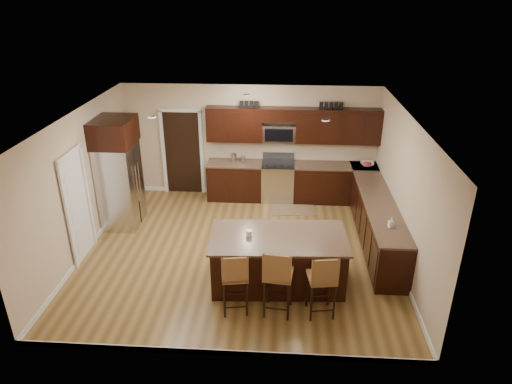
# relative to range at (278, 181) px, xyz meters

# --- Properties ---
(floor) EXTENTS (6.00, 6.00, 0.00)m
(floor) POSITION_rel_range_xyz_m (-0.68, -2.45, -0.47)
(floor) COLOR olive
(floor) RESTS_ON ground
(ceiling) EXTENTS (6.00, 6.00, 0.00)m
(ceiling) POSITION_rel_range_xyz_m (-0.68, -2.45, 2.23)
(ceiling) COLOR silver
(ceiling) RESTS_ON wall_back
(wall_back) EXTENTS (6.00, 0.00, 6.00)m
(wall_back) POSITION_rel_range_xyz_m (-0.68, 0.30, 0.88)
(wall_back) COLOR #C9B091
(wall_back) RESTS_ON floor
(wall_left) EXTENTS (0.00, 5.50, 5.50)m
(wall_left) POSITION_rel_range_xyz_m (-3.68, -2.45, 0.88)
(wall_left) COLOR #C9B091
(wall_left) RESTS_ON floor
(wall_right) EXTENTS (0.00, 5.50, 5.50)m
(wall_right) POSITION_rel_range_xyz_m (2.32, -2.45, 0.88)
(wall_right) COLOR #C9B091
(wall_right) RESTS_ON floor
(base_cabinets) EXTENTS (4.02, 3.96, 0.92)m
(base_cabinets) POSITION_rel_range_xyz_m (1.22, -1.01, -0.01)
(base_cabinets) COLOR black
(base_cabinets) RESTS_ON floor
(upper_cabinets) EXTENTS (4.00, 0.33, 0.80)m
(upper_cabinets) POSITION_rel_range_xyz_m (0.36, 0.13, 1.37)
(upper_cabinets) COLOR black
(upper_cabinets) RESTS_ON wall_back
(range) EXTENTS (0.76, 0.64, 1.11)m
(range) POSITION_rel_range_xyz_m (0.00, 0.00, 0.00)
(range) COLOR silver
(range) RESTS_ON floor
(microwave) EXTENTS (0.76, 0.31, 0.40)m
(microwave) POSITION_rel_range_xyz_m (0.00, 0.15, 1.15)
(microwave) COLOR silver
(microwave) RESTS_ON upper_cabinets
(doorway) EXTENTS (0.85, 0.03, 2.06)m
(doorway) POSITION_rel_range_xyz_m (-2.33, 0.28, 0.56)
(doorway) COLOR black
(doorway) RESTS_ON floor
(pantry_door) EXTENTS (0.03, 0.80, 2.04)m
(pantry_door) POSITION_rel_range_xyz_m (-3.66, -2.75, 0.55)
(pantry_door) COLOR white
(pantry_door) RESTS_ON floor
(letter_decor) EXTENTS (2.20, 0.03, 0.15)m
(letter_decor) POSITION_rel_range_xyz_m (0.22, 0.13, 1.82)
(letter_decor) COLOR black
(letter_decor) RESTS_ON upper_cabinets
(island) EXTENTS (2.37, 1.32, 0.92)m
(island) POSITION_rel_range_xyz_m (0.08, -3.40, -0.04)
(island) COLOR black
(island) RESTS_ON floor
(stool_left) EXTENTS (0.47, 0.47, 1.09)m
(stool_left) POSITION_rel_range_xyz_m (-0.58, -4.24, 0.21)
(stool_left) COLOR olive
(stool_left) RESTS_ON floor
(stool_mid) EXTENTS (0.49, 0.49, 1.17)m
(stool_mid) POSITION_rel_range_xyz_m (0.08, -4.24, 0.26)
(stool_mid) COLOR olive
(stool_mid) RESTS_ON floor
(stool_right) EXTENTS (0.47, 0.47, 1.12)m
(stool_right) POSITION_rel_range_xyz_m (0.77, -4.24, 0.22)
(stool_right) COLOR olive
(stool_right) RESTS_ON floor
(refrigerator) EXTENTS (0.79, 0.96, 2.35)m
(refrigerator) POSITION_rel_range_xyz_m (-3.30, -1.45, 0.73)
(refrigerator) COLOR silver
(refrigerator) RESTS_ON floor
(floor_mat) EXTENTS (1.08, 0.78, 0.01)m
(floor_mat) POSITION_rel_range_xyz_m (0.37, -0.53, -0.47)
(floor_mat) COLOR brown
(floor_mat) RESTS_ON floor
(fruit_bowl) EXTENTS (0.35, 0.35, 0.08)m
(fruit_bowl) POSITION_rel_range_xyz_m (2.07, -0.00, 0.49)
(fruit_bowl) COLOR silver
(fruit_bowl) RESTS_ON base_cabinets
(soap_bottle) EXTENTS (0.10, 0.10, 0.18)m
(soap_bottle) POSITION_rel_range_xyz_m (2.02, -2.94, 0.54)
(soap_bottle) COLOR #B2B2B2
(soap_bottle) RESTS_ON base_cabinets
(canister_tall) EXTENTS (0.12, 0.12, 0.22)m
(canister_tall) POSITION_rel_range_xyz_m (-1.04, -0.00, 0.56)
(canister_tall) COLOR silver
(canister_tall) RESTS_ON base_cabinets
(canister_short) EXTENTS (0.11, 0.11, 0.15)m
(canister_short) POSITION_rel_range_xyz_m (-0.83, -0.00, 0.52)
(canister_short) COLOR silver
(canister_short) RESTS_ON base_cabinets
(island_jar) EXTENTS (0.10, 0.10, 0.10)m
(island_jar) POSITION_rel_range_xyz_m (-0.42, -3.40, 0.50)
(island_jar) COLOR white
(island_jar) RESTS_ON island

